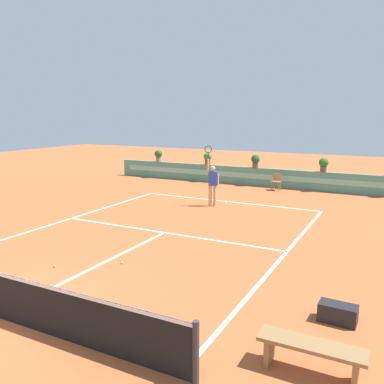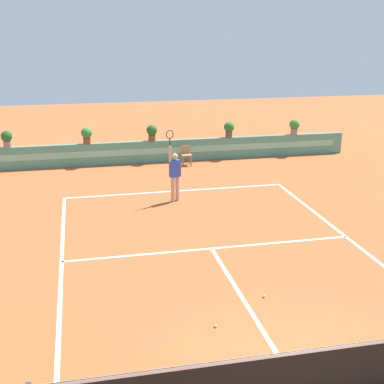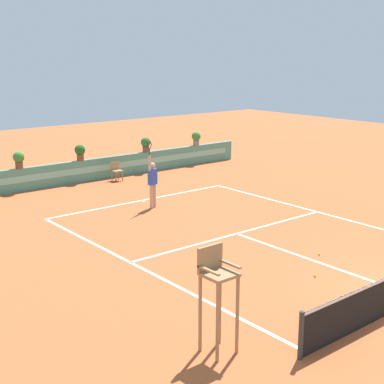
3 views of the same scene
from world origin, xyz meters
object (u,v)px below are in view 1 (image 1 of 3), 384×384
object	(u,v)px
tennis_ball_near_baseline	(55,266)
potted_plant_centre	(255,160)
tennis_player	(213,182)
bench_courtside	(311,351)
potted_plant_left	(208,158)
potted_plant_right	(324,164)
gear_bag	(338,313)
potted_plant_far_left	(158,155)
tennis_ball_mid_court	(122,263)
ball_kid_chair	(277,181)

from	to	relation	value
tennis_ball_near_baseline	potted_plant_centre	xyz separation A→B (m)	(0.67, 13.95, 1.38)
tennis_player	bench_courtside	bearing A→B (deg)	-58.01
potted_plant_left	potted_plant_right	bearing A→B (deg)	0.00
gear_bag	potted_plant_right	distance (m)	13.85
tennis_player	tennis_ball_near_baseline	xyz separation A→B (m)	(-0.68, -8.31, -1.02)
potted_plant_far_left	potted_plant_left	world-z (taller)	same
potted_plant_centre	potted_plant_right	bearing A→B (deg)	0.00
potted_plant_far_left	potted_plant_centre	bearing A→B (deg)	0.00
tennis_ball_near_baseline	potted_plant_far_left	bearing A→B (deg)	111.64
potted_plant_right	potted_plant_centre	xyz separation A→B (m)	(-3.59, 0.00, 0.00)
gear_bag	potted_plant_far_left	distance (m)	18.43
bench_courtside	potted_plant_left	world-z (taller)	potted_plant_left
bench_courtside	tennis_ball_mid_court	size ratio (longest dim) A/B	23.53
potted_plant_far_left	potted_plant_left	bearing A→B (deg)	0.00
bench_courtside	tennis_ball_near_baseline	xyz separation A→B (m)	(-6.76, 1.43, -0.34)
potted_plant_centre	potted_plant_far_left	distance (m)	6.20
ball_kid_chair	tennis_ball_mid_court	distance (m)	12.26
tennis_ball_mid_court	bench_courtside	bearing A→B (deg)	-24.28
ball_kid_chair	gear_bag	bearing A→B (deg)	-69.40
potted_plant_right	potted_plant_left	distance (m)	6.46
tennis_ball_mid_court	potted_plant_left	world-z (taller)	potted_plant_left
bench_courtside	tennis_ball_mid_court	bearing A→B (deg)	155.72
gear_bag	potted_plant_right	bearing A→B (deg)	101.06
potted_plant_left	potted_plant_centre	bearing A→B (deg)	0.00
tennis_ball_near_baseline	ball_kid_chair	bearing A→B (deg)	81.02
ball_kid_chair	potted_plant_far_left	distance (m)	7.71
ball_kid_chair	tennis_ball_near_baseline	size ratio (longest dim) A/B	12.50
tennis_player	potted_plant_left	size ratio (longest dim) A/B	3.57
bench_courtside	tennis_ball_near_baseline	world-z (taller)	bench_courtside
tennis_ball_mid_court	potted_plant_centre	xyz separation A→B (m)	(-0.74, 12.96, 1.38)
tennis_ball_near_baseline	potted_plant_centre	size ratio (longest dim) A/B	0.09
gear_bag	potted_plant_centre	world-z (taller)	potted_plant_centre
potted_plant_right	potted_plant_left	xyz separation A→B (m)	(-6.46, 0.00, 0.00)
ball_kid_chair	potted_plant_centre	distance (m)	1.85
ball_kid_chair	tennis_ball_mid_court	size ratio (longest dim) A/B	12.50
tennis_ball_mid_court	potted_plant_right	bearing A→B (deg)	77.62
bench_courtside	potted_plant_right	xyz separation A→B (m)	(-2.51, 15.38, 1.04)
potted_plant_far_left	potted_plant_left	distance (m)	3.33
tennis_ball_mid_court	potted_plant_far_left	size ratio (longest dim) A/B	0.09
bench_courtside	tennis_ball_mid_court	world-z (taller)	bench_courtside
gear_bag	potted_plant_left	bearing A→B (deg)	123.92
potted_plant_left	gear_bag	bearing A→B (deg)	-56.08
potted_plant_far_left	potted_plant_left	xyz separation A→B (m)	(3.33, 0.00, 0.00)
potted_plant_centre	tennis_ball_near_baseline	bearing A→B (deg)	-92.75
bench_courtside	potted_plant_centre	size ratio (longest dim) A/B	2.21
bench_courtside	potted_plant_far_left	distance (m)	19.72
gear_bag	potted_plant_left	size ratio (longest dim) A/B	0.97
gear_bag	potted_plant_right	world-z (taller)	potted_plant_right
tennis_ball_mid_court	potted_plant_far_left	bearing A→B (deg)	118.19
potted_plant_centre	potted_plant_far_left	bearing A→B (deg)	180.00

